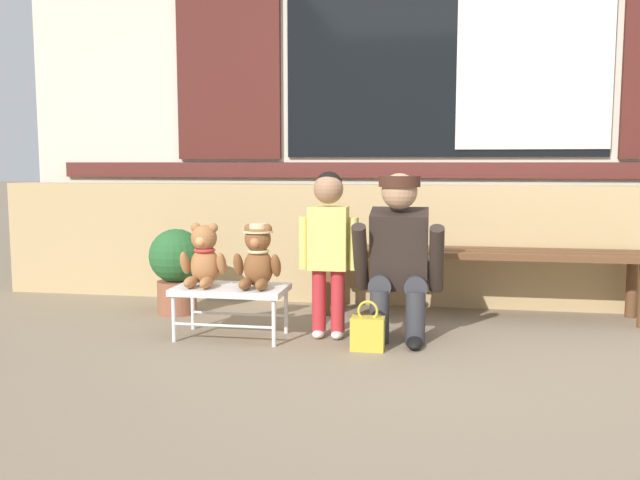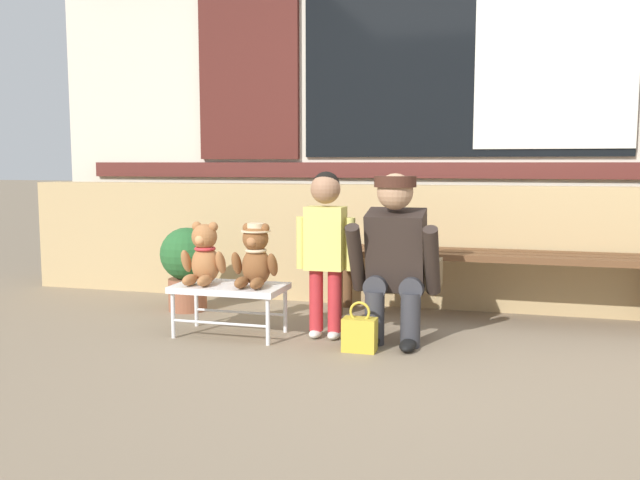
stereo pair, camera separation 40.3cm
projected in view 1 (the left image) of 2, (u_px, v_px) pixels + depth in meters
The scene contains 11 objects.
ground_plane at pixel (439, 360), 3.49m from camera, with size 60.00×60.00×0.00m, color #84725B.
brick_low_wall at pixel (441, 245), 4.84m from camera, with size 6.61×0.25×0.85m, color tan.
shop_facade at pixel (445, 75), 5.20m from camera, with size 6.74×0.26×3.31m.
wooden_bench_long at pixel (481, 260), 4.44m from camera, with size 2.10×0.40×0.44m.
small_display_bench at pixel (231, 292), 3.91m from camera, with size 0.64×0.36×0.30m.
teddy_bear_plain at pixel (204, 257), 3.92m from camera, with size 0.28×0.26×0.36m.
teddy_bear_with_hat at pixel (258, 257), 3.86m from camera, with size 0.28×0.27×0.36m.
child_standing at pixel (328, 236), 3.87m from camera, with size 0.35×0.18×0.96m.
adult_crouching at pixel (401, 257), 3.83m from camera, with size 0.50×0.49×0.95m.
handbag_on_ground at pixel (368, 333), 3.67m from camera, with size 0.18×0.11×0.27m.
potted_plant at pixel (176, 266), 4.54m from camera, with size 0.36×0.36×0.57m.
Camera 1 is at (-0.01, -3.45, 1.01)m, focal length 38.19 mm.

